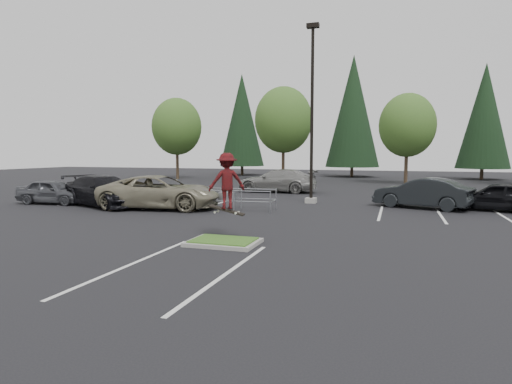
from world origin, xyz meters
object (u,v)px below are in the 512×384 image
(conif_c, at_px, (484,116))
(car_r_black, at_px, (497,197))
(decid_a, at_px, (177,128))
(car_r_charc, at_px, (422,193))
(conif_b, at_px, (353,111))
(cart_corral, at_px, (230,196))
(car_far_silver, at_px, (277,181))
(car_l_grey, at_px, (53,192))
(decid_c, at_px, (407,127))
(conif_a, at_px, (242,120))
(decid_b, at_px, (283,122))
(light_pole, at_px, (312,124))
(car_l_black, at_px, (103,191))
(car_l_tan, at_px, (160,192))
(skateboarder, at_px, (226,181))

(conif_c, height_order, car_r_black, conif_c)
(decid_a, distance_m, car_r_charc, 31.10)
(conif_b, height_order, car_r_charc, conif_b)
(cart_corral, relative_size, car_far_silver, 0.66)
(car_l_grey, height_order, car_far_silver, car_far_silver)
(decid_c, bearing_deg, conif_a, 153.04)
(conif_b, distance_m, conif_c, 14.07)
(decid_b, relative_size, car_far_silver, 1.64)
(car_r_charc, bearing_deg, light_pole, -74.27)
(decid_b, bearing_deg, light_pole, -70.65)
(light_pole, height_order, car_l_black, light_pole)
(car_l_tan, bearing_deg, car_r_black, -84.22)
(conif_c, bearing_deg, car_l_black, -126.44)
(conif_c, distance_m, car_far_silver, 28.19)
(skateboarder, xyz_separation_m, car_l_grey, (-13.12, 6.00, -1.24))
(light_pole, distance_m, car_l_grey, 15.27)
(car_l_black, bearing_deg, conif_c, -15.13)
(conif_b, relative_size, car_r_black, 3.41)
(decid_b, xyz_separation_m, conif_c, (20.01, 8.97, 0.80))
(cart_corral, relative_size, car_l_tan, 0.62)
(skateboarder, bearing_deg, car_far_silver, -111.78)
(conif_a, xyz_separation_m, cart_corral, (11.07, -32.13, -6.42))
(car_r_black, bearing_deg, cart_corral, -59.36)
(car_r_black, bearing_deg, car_r_charc, -75.06)
(light_pole, bearing_deg, car_l_grey, -160.23)
(car_l_grey, bearing_deg, car_far_silver, -47.04)
(decid_c, height_order, conif_a, conif_a)
(car_l_grey, bearing_deg, light_pole, -74.44)
(cart_corral, distance_m, car_far_silver, 10.14)
(conif_a, relative_size, skateboarder, 6.12)
(decid_b, distance_m, conif_c, 21.94)
(conif_a, relative_size, conif_c, 1.04)
(light_pole, distance_m, conif_c, 30.72)
(conif_b, bearing_deg, decid_a, -149.83)
(decid_a, height_order, conif_c, conif_c)
(conif_b, bearing_deg, cart_corral, -95.13)
(conif_b, relative_size, car_l_black, 2.51)
(decid_a, xyz_separation_m, cart_corral, (15.08, -22.17, -4.91))
(car_r_charc, bearing_deg, car_r_black, 110.50)
(conif_b, xyz_separation_m, skateboarder, (-0.29, -39.50, -5.90))
(car_l_black, distance_m, car_l_grey, 3.41)
(conif_b, height_order, cart_corral, conif_b)
(decid_c, relative_size, conif_b, 0.58)
(decid_c, bearing_deg, car_l_grey, -130.35)
(car_l_tan, distance_m, car_r_black, 17.10)
(conif_a, height_order, car_l_grey, conif_a)
(car_far_silver, bearing_deg, decid_b, -167.19)
(decid_a, height_order, car_l_black, decid_a)
(decid_b, bearing_deg, car_l_grey, -107.45)
(decid_b, distance_m, car_l_tan, 24.10)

